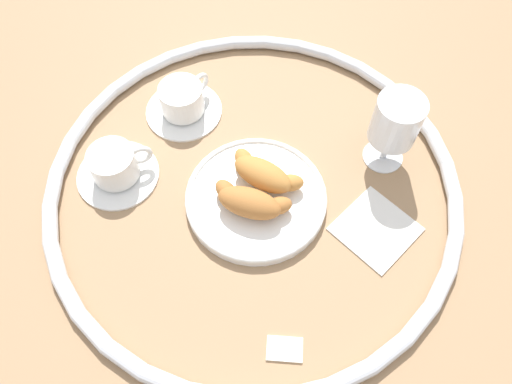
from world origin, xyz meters
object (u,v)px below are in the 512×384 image
(sugar_packet, at_px, (285,349))
(folded_napkin, at_px, (376,229))
(juice_glass_left, at_px, (396,123))
(croissant_small, at_px, (264,174))
(coffee_cup_near, at_px, (116,167))
(coffee_cup_far, at_px, (183,102))
(croissant_large, at_px, (250,202))
(pastry_plate, at_px, (256,198))

(sugar_packet, xyz_separation_m, folded_napkin, (0.00, 0.24, -0.00))
(juice_glass_left, bearing_deg, croissant_small, -126.08)
(coffee_cup_near, bearing_deg, coffee_cup_far, 91.76)
(croissant_large, height_order, sugar_packet, croissant_large)
(croissant_small, relative_size, juice_glass_left, 0.97)
(croissant_large, bearing_deg, sugar_packet, -39.04)
(croissant_large, distance_m, coffee_cup_near, 0.23)
(folded_napkin, bearing_deg, coffee_cup_far, -178.74)
(pastry_plate, xyz_separation_m, coffee_cup_far, (-0.22, 0.07, 0.02))
(coffee_cup_far, height_order, juice_glass_left, juice_glass_left)
(folded_napkin, bearing_deg, pastry_plate, -157.17)
(pastry_plate, xyz_separation_m, croissant_large, (0.01, -0.02, 0.03))
(pastry_plate, bearing_deg, croissant_large, -74.53)
(sugar_packet, distance_m, folded_napkin, 0.24)
(coffee_cup_near, distance_m, juice_glass_left, 0.45)
(pastry_plate, bearing_deg, coffee_cup_near, -154.22)
(coffee_cup_near, relative_size, folded_napkin, 1.24)
(coffee_cup_near, xyz_separation_m, sugar_packet, (0.39, -0.06, -0.02))
(coffee_cup_near, bearing_deg, juice_glass_left, 42.75)
(coffee_cup_near, height_order, juice_glass_left, juice_glass_left)
(croissant_large, height_order, juice_glass_left, juice_glass_left)
(croissant_small, bearing_deg, folded_napkin, 13.76)
(juice_glass_left, height_order, folded_napkin, juice_glass_left)
(pastry_plate, bearing_deg, juice_glass_left, 59.81)
(juice_glass_left, distance_m, folded_napkin, 0.17)
(croissant_small, relative_size, folded_napkin, 1.24)
(sugar_packet, bearing_deg, folded_napkin, 55.33)
(juice_glass_left, bearing_deg, folded_napkin, -63.63)
(pastry_plate, bearing_deg, sugar_packet, -42.45)
(juice_glass_left, relative_size, folded_napkin, 1.27)
(croissant_small, xyz_separation_m, juice_glass_left, (0.12, 0.17, 0.05))
(pastry_plate, height_order, croissant_large, croissant_large)
(coffee_cup_near, height_order, folded_napkin, coffee_cup_near)
(coffee_cup_near, distance_m, folded_napkin, 0.43)
(pastry_plate, distance_m, juice_glass_left, 0.25)
(croissant_large, bearing_deg, folded_napkin, 29.79)
(coffee_cup_far, bearing_deg, pastry_plate, -17.21)
(croissant_small, height_order, folded_napkin, croissant_small)
(croissant_large, distance_m, coffee_cup_far, 0.24)
(croissant_small, bearing_deg, juice_glass_left, 53.92)
(sugar_packet, bearing_deg, croissant_small, 100.24)
(pastry_plate, distance_m, sugar_packet, 0.24)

